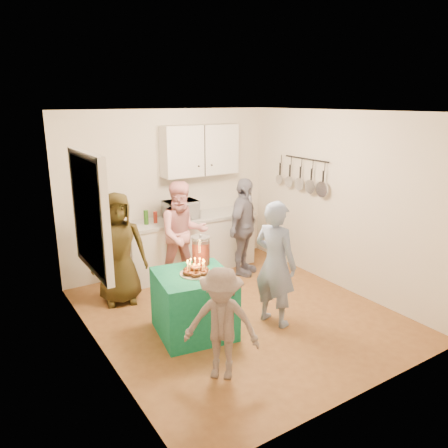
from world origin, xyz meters
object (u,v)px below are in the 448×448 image
party_table (194,304)px  woman_back_right (243,227)px  child_near_left (222,324)px  punch_jar (201,251)px  woman_back_left (118,249)px  counter (190,245)px  microwave (181,210)px  man_birthday (275,264)px  woman_back_center (183,234)px

party_table → woman_back_right: 2.03m
woman_back_right → child_near_left: 2.78m
party_table → woman_back_right: bearing=37.8°
punch_jar → woman_back_left: woman_back_left is taller
counter → woman_back_right: woman_back_right is taller
microwave → party_table: microwave is taller
woman_back_left → man_birthday: bearing=-34.4°
punch_jar → child_near_left: bearing=-110.3°
counter → woman_back_right: 0.95m
microwave → woman_back_center: woman_back_center is taller
party_table → woman_back_center: bearing=67.3°
woman_back_right → child_near_left: woman_back_right is taller
microwave → child_near_left: size_ratio=0.44×
woman_back_left → punch_jar: bearing=-42.7°
counter → woman_back_center: 0.68m
counter → child_near_left: child_near_left is taller
punch_jar → woman_back_right: woman_back_right is taller
party_table → man_birthday: (0.97, -0.32, 0.41)m
woman_back_left → woman_back_right: (2.03, -0.08, 0.00)m
woman_back_left → woman_back_right: woman_back_right is taller
punch_jar → woman_back_right: (1.34, 0.99, -0.15)m
counter → microwave: size_ratio=4.23×
punch_jar → woman_back_center: (0.33, 1.13, -0.13)m
woman_back_left → woman_back_center: (1.03, 0.07, 0.02)m
punch_jar → man_birthday: bearing=-37.1°
woman_back_center → punch_jar: bearing=-95.0°
man_birthday → microwave: bearing=-11.1°
woman_back_right → woman_back_left: bearing=144.4°
woman_back_center → man_birthday: bearing=-65.3°
party_table → woman_back_left: woman_back_left is taller
man_birthday → woman_back_right: 1.66m
microwave → woman_back_left: 1.36m
woman_back_left → child_near_left: (0.26, -2.22, -0.19)m
woman_back_right → counter: bearing=104.3°
party_table → punch_jar: bearing=44.5°
microwave → woman_back_right: bearing=-34.5°
counter → woman_back_center: size_ratio=1.38×
party_table → child_near_left: 0.97m
woman_back_center → woman_back_right: woman_back_center is taller
microwave → woman_back_right: 1.03m
man_birthday → punch_jar: bearing=36.5°
party_table → woman_back_right: size_ratio=0.54×
woman_back_center → counter: bearing=63.3°
counter → woman_back_right: size_ratio=1.40×
counter → woman_back_left: bearing=-159.5°
child_near_left → man_birthday: bearing=70.4°
man_birthday → party_table: bearing=55.3°
counter → party_table: size_ratio=2.59×
woman_back_left → party_table: bearing=-56.4°
woman_back_right → woman_back_center: bearing=138.3°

